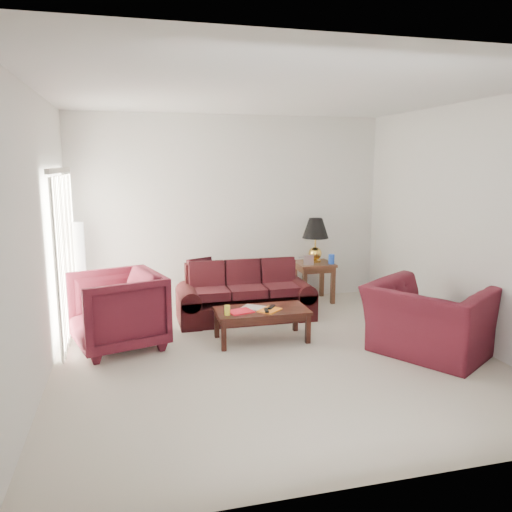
{
  "coord_description": "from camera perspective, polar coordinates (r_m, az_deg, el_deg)",
  "views": [
    {
      "loc": [
        -1.58,
        -5.38,
        2.25
      ],
      "look_at": [
        0.0,
        0.85,
        1.05
      ],
      "focal_mm": 35.0,
      "sensor_mm": 36.0,
      "label": 1
    }
  ],
  "objects": [
    {
      "name": "floor",
      "position": [
        6.04,
        2.03,
        -11.29
      ],
      "size": [
        5.0,
        5.0,
        0.0
      ],
      "primitive_type": "plane",
      "color": "beige",
      "rests_on": "ground"
    },
    {
      "name": "blinds",
      "position": [
        6.83,
        -21.07,
        0.0
      ],
      "size": [
        0.1,
        2.0,
        2.16
      ],
      "primitive_type": "cube",
      "color": "silver",
      "rests_on": "ground"
    },
    {
      "name": "armchair_right",
      "position": [
        6.29,
        19.21,
        -6.92
      ],
      "size": [
        1.66,
        1.71,
        0.84
      ],
      "primitive_type": "imported",
      "rotation": [
        0.0,
        0.0,
        2.14
      ],
      "color": "#440F1A",
      "rests_on": "ground"
    },
    {
      "name": "sofa",
      "position": [
        7.27,
        -1.21,
        -4.17
      ],
      "size": [
        1.98,
        0.9,
        0.8
      ],
      "primitive_type": null,
      "rotation": [
        0.0,
        0.0,
        0.03
      ],
      "color": "black",
      "rests_on": "ground"
    },
    {
      "name": "clock",
      "position": [
        8.02,
        6.04,
        -0.46
      ],
      "size": [
        0.16,
        0.07,
        0.16
      ],
      "primitive_type": "cube",
      "rotation": [
        0.0,
        0.0,
        -0.11
      ],
      "color": "#B1B1B5",
      "rests_on": "end_table"
    },
    {
      "name": "picture_frame",
      "position": [
        8.29,
        5.56,
        -0.09
      ],
      "size": [
        0.19,
        0.2,
        0.05
      ],
      "primitive_type": "cube",
      "rotation": [
        1.36,
        0.0,
        0.56
      ],
      "color": "#B3B3B7",
      "rests_on": "end_table"
    },
    {
      "name": "remote_a",
      "position": [
        6.26,
        1.2,
        -6.22
      ],
      "size": [
        0.07,
        0.17,
        0.02
      ],
      "primitive_type": "cube",
      "rotation": [
        0.0,
        0.0,
        -0.15
      ],
      "color": "black",
      "rests_on": "coffee_table"
    },
    {
      "name": "blue_canister",
      "position": [
        8.15,
        8.62,
        -0.35
      ],
      "size": [
        0.12,
        0.12,
        0.16
      ],
      "primitive_type": "cylinder",
      "rotation": [
        0.0,
        0.0,
        -0.35
      ],
      "color": "blue",
      "rests_on": "end_table"
    },
    {
      "name": "coffee_table",
      "position": [
        6.46,
        0.64,
        -7.86
      ],
      "size": [
        1.2,
        0.63,
        0.41
      ],
      "primitive_type": null,
      "rotation": [
        0.0,
        0.0,
        -0.03
      ],
      "color": "black",
      "rests_on": "ground"
    },
    {
      "name": "armchair_left",
      "position": [
        6.37,
        -15.58,
        -6.02
      ],
      "size": [
        1.29,
        1.27,
        0.95
      ],
      "primitive_type": "imported",
      "rotation": [
        0.0,
        0.0,
        -1.28
      ],
      "color": "#430F19",
      "rests_on": "ground"
    },
    {
      "name": "throw_pillow",
      "position": [
        7.61,
        -6.36,
        -1.67
      ],
      "size": [
        0.43,
        0.33,
        0.4
      ],
      "primitive_type": "cube",
      "rotation": [
        -0.21,
        0.0,
        0.42
      ],
      "color": "black",
      "rests_on": "sofa"
    },
    {
      "name": "end_table",
      "position": [
        8.29,
        6.58,
        -2.94
      ],
      "size": [
        0.63,
        0.63,
        0.65
      ],
      "primitive_type": null,
      "rotation": [
        0.0,
        0.0,
        0.07
      ],
      "color": "#493319",
      "rests_on": "ground"
    },
    {
      "name": "magazine_red",
      "position": [
        6.28,
        -1.79,
        -6.36
      ],
      "size": [
        0.35,
        0.3,
        0.02
      ],
      "primitive_type": "cube",
      "rotation": [
        0.0,
        0.0,
        0.29
      ],
      "color": "red",
      "rests_on": "coffee_table"
    },
    {
      "name": "magazine_white",
      "position": [
        6.44,
        -0.28,
        -5.92
      ],
      "size": [
        0.35,
        0.34,
        0.02
      ],
      "primitive_type": "cube",
      "rotation": [
        0.0,
        0.0,
        -0.66
      ],
      "color": "beige",
      "rests_on": "coffee_table"
    },
    {
      "name": "remote_b",
      "position": [
        6.4,
        1.75,
        -5.85
      ],
      "size": [
        0.14,
        0.17,
        0.02
      ],
      "primitive_type": "cube",
      "rotation": [
        0.0,
        0.0,
        -0.62
      ],
      "color": "black",
      "rests_on": "coffee_table"
    },
    {
      "name": "magazine_orange",
      "position": [
        6.34,
        1.56,
        -6.19
      ],
      "size": [
        0.35,
        0.35,
        0.02
      ],
      "primitive_type": "cube",
      "rotation": [
        0.0,
        0.0,
        0.75
      ],
      "color": "orange",
      "rests_on": "coffee_table"
    },
    {
      "name": "yellow_glass",
      "position": [
        6.15,
        -3.3,
        -6.21
      ],
      "size": [
        0.08,
        0.08,
        0.12
      ],
      "primitive_type": "cylinder",
      "rotation": [
        0.0,
        0.0,
        -0.06
      ],
      "color": "yellow",
      "rests_on": "coffee_table"
    },
    {
      "name": "floor_lamp",
      "position": [
        7.65,
        -19.59,
        -1.6
      ],
      "size": [
        0.29,
        0.29,
        1.44
      ],
      "primitive_type": null,
      "rotation": [
        0.0,
        0.0,
        0.3
      ],
      "color": "silver",
      "rests_on": "ground"
    },
    {
      "name": "table_lamp",
      "position": [
        8.23,
        6.8,
        1.8
      ],
      "size": [
        0.48,
        0.48,
        0.72
      ],
      "primitive_type": null,
      "rotation": [
        0.0,
        0.0,
        0.12
      ],
      "color": "gold",
      "rests_on": "end_table"
    }
  ]
}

